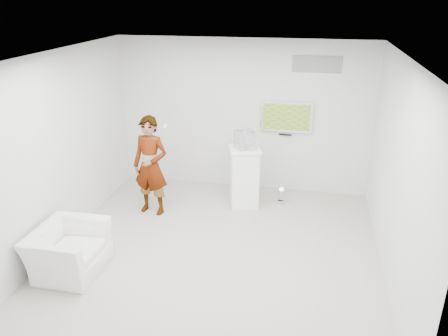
{
  "coord_description": "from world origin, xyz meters",
  "views": [
    {
      "loc": [
        1.26,
        -5.77,
        3.81
      ],
      "look_at": [
        -0.01,
        0.6,
        1.15
      ],
      "focal_mm": 35.0,
      "sensor_mm": 36.0,
      "label": 1
    }
  ],
  "objects_px": {
    "pedestal": "(244,177)",
    "person": "(151,166)",
    "floor_uplight": "(281,195)",
    "armchair": "(68,250)",
    "tv": "(286,117)"
  },
  "relations": [
    {
      "from": "tv",
      "to": "person",
      "type": "relative_size",
      "value": 0.55
    },
    {
      "from": "person",
      "to": "armchair",
      "type": "distance_m",
      "value": 2.14
    },
    {
      "from": "pedestal",
      "to": "person",
      "type": "bearing_deg",
      "value": -158.8
    },
    {
      "from": "pedestal",
      "to": "floor_uplight",
      "type": "xyz_separation_m",
      "value": [
        0.69,
        0.21,
        -0.42
      ]
    },
    {
      "from": "pedestal",
      "to": "floor_uplight",
      "type": "distance_m",
      "value": 0.84
    },
    {
      "from": "floor_uplight",
      "to": "tv",
      "type": "bearing_deg",
      "value": 91.42
    },
    {
      "from": "pedestal",
      "to": "floor_uplight",
      "type": "height_order",
      "value": "pedestal"
    },
    {
      "from": "person",
      "to": "armchair",
      "type": "height_order",
      "value": "person"
    },
    {
      "from": "armchair",
      "to": "pedestal",
      "type": "relative_size",
      "value": 0.92
    },
    {
      "from": "tv",
      "to": "floor_uplight",
      "type": "height_order",
      "value": "tv"
    },
    {
      "from": "person",
      "to": "floor_uplight",
      "type": "distance_m",
      "value": 2.55
    },
    {
      "from": "floor_uplight",
      "to": "armchair",
      "type": "bearing_deg",
      "value": -135.36
    },
    {
      "from": "armchair",
      "to": "pedestal",
      "type": "distance_m",
      "value": 3.39
    },
    {
      "from": "tv",
      "to": "pedestal",
      "type": "distance_m",
      "value": 1.43
    },
    {
      "from": "armchair",
      "to": "pedestal",
      "type": "height_order",
      "value": "pedestal"
    }
  ]
}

